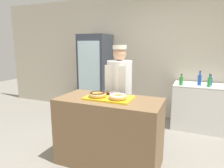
% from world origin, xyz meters
% --- Properties ---
extents(ground_plane, '(14.00, 14.00, 0.00)m').
position_xyz_m(ground_plane, '(0.00, 0.00, 0.00)').
color(ground_plane, gray).
extents(wall_back, '(8.00, 0.06, 2.70)m').
position_xyz_m(wall_back, '(0.00, 2.13, 1.35)').
color(wall_back, '#BCB29E').
rests_on(wall_back, ground_plane).
extents(display_counter, '(1.38, 0.67, 0.92)m').
position_xyz_m(display_counter, '(0.00, 0.00, 0.46)').
color(display_counter, brown).
rests_on(display_counter, ground_plane).
extents(serving_tray, '(0.62, 0.38, 0.02)m').
position_xyz_m(serving_tray, '(0.00, 0.00, 0.93)').
color(serving_tray, yellow).
rests_on(serving_tray, display_counter).
extents(donut_chocolate_glaze, '(0.23, 0.23, 0.06)m').
position_xyz_m(donut_chocolate_glaze, '(-0.14, -0.05, 0.98)').
color(donut_chocolate_glaze, tan).
rests_on(donut_chocolate_glaze, serving_tray).
extents(donut_light_glaze, '(0.23, 0.23, 0.06)m').
position_xyz_m(donut_light_glaze, '(0.14, -0.05, 0.98)').
color(donut_light_glaze, tan).
rests_on(donut_light_glaze, serving_tray).
extents(donut_mini_center, '(0.11, 0.11, 0.03)m').
position_xyz_m(donut_mini_center, '(0.00, 0.12, 0.96)').
color(donut_mini_center, tan).
rests_on(donut_mini_center, serving_tray).
extents(brownie_back_left, '(0.09, 0.09, 0.03)m').
position_xyz_m(brownie_back_left, '(-0.06, 0.12, 0.96)').
color(brownie_back_left, '#382111').
rests_on(brownie_back_left, serving_tray).
extents(brownie_back_right, '(0.09, 0.09, 0.03)m').
position_xyz_m(brownie_back_right, '(0.06, 0.12, 0.96)').
color(brownie_back_right, '#382111').
rests_on(brownie_back_right, serving_tray).
extents(baker_person, '(0.41, 0.41, 1.62)m').
position_xyz_m(baker_person, '(-0.11, 0.67, 0.84)').
color(baker_person, '#4C4C51').
rests_on(baker_person, ground_plane).
extents(beverage_fridge, '(0.63, 0.64, 1.85)m').
position_xyz_m(beverage_fridge, '(-1.11, 1.75, 0.93)').
color(beverage_fridge, '#333842').
rests_on(beverage_fridge, ground_plane).
extents(chest_freezer, '(0.94, 0.62, 0.87)m').
position_xyz_m(chest_freezer, '(1.12, 1.76, 0.44)').
color(chest_freezer, white).
rests_on(chest_freezer, ground_plane).
extents(bottle_blue, '(0.07, 0.07, 0.27)m').
position_xyz_m(bottle_blue, '(1.11, 1.69, 0.98)').
color(bottle_blue, '#1E4CB2').
rests_on(bottle_blue, chest_freezer).
extents(bottle_blue_b, '(0.07, 0.07, 0.20)m').
position_xyz_m(bottle_blue_b, '(1.29, 1.75, 0.95)').
color(bottle_blue_b, '#1E4CB2').
rests_on(bottle_blue_b, chest_freezer).
extents(bottle_green, '(0.06, 0.06, 0.23)m').
position_xyz_m(bottle_green, '(1.27, 1.60, 0.96)').
color(bottle_green, '#2D8C38').
rests_on(bottle_green, chest_freezer).
extents(bottle_green_b, '(0.07, 0.07, 0.21)m').
position_xyz_m(bottle_green_b, '(0.79, 1.56, 0.96)').
color(bottle_green_b, '#2D8C38').
rests_on(bottle_green_b, chest_freezer).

